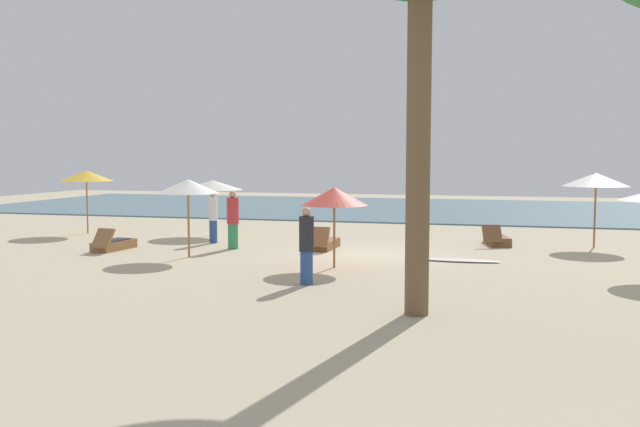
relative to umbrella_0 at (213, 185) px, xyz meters
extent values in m
plane|color=#BCAD8E|center=(6.22, -3.29, -1.80)|extent=(60.00, 60.00, 0.00)
cube|color=slate|center=(6.22, 13.71, -1.77)|extent=(48.00, 16.00, 0.06)
cylinder|color=olive|center=(0.00, 0.00, -0.84)|extent=(0.05, 0.05, 1.93)
cone|color=silver|center=(0.00, 0.00, 0.00)|extent=(2.12, 2.12, 0.34)
cylinder|color=olive|center=(1.53, -5.14, -0.73)|extent=(0.06, 0.06, 2.15)
cone|color=white|center=(1.53, -5.14, 0.20)|extent=(1.74, 1.74, 0.39)
cylinder|color=olive|center=(5.89, -5.79, -0.80)|extent=(0.06, 0.06, 2.01)
cone|color=#D84C3F|center=(5.89, -5.79, 0.03)|extent=(1.70, 1.70, 0.46)
cylinder|color=brown|center=(12.81, 0.02, -0.67)|extent=(0.06, 0.06, 2.27)
cone|color=white|center=(12.81, 0.02, 0.31)|extent=(2.01, 2.01, 0.41)
cylinder|color=olive|center=(-4.66, -0.71, -0.68)|extent=(0.05, 0.05, 2.26)
cone|color=gold|center=(-4.66, -0.71, 0.31)|extent=(1.91, 1.91, 0.38)
cube|color=olive|center=(-1.35, -4.31, -1.66)|extent=(0.76, 1.56, 0.28)
cube|color=olive|center=(-1.28, -5.00, -1.37)|extent=(0.62, 0.50, 0.57)
cube|color=#26262D|center=(-1.35, -4.31, -1.51)|extent=(0.62, 1.10, 0.03)
cube|color=brown|center=(4.78, -2.44, -1.66)|extent=(0.64, 1.52, 0.28)
cube|color=brown|center=(4.79, -3.14, -1.36)|extent=(0.58, 0.40, 0.59)
cube|color=brown|center=(9.89, -0.08, -1.66)|extent=(0.91, 1.60, 0.28)
cube|color=brown|center=(9.73, -0.77, -1.38)|extent=(0.66, 0.59, 0.54)
cylinder|color=#2D4C8C|center=(0.91, -2.04, -1.43)|extent=(0.27, 0.27, 0.74)
cylinder|color=white|center=(0.91, -2.04, -0.67)|extent=(0.31, 0.31, 0.77)
sphere|color=tan|center=(0.91, -2.04, -0.19)|extent=(0.21, 0.21, 0.21)
cylinder|color=#338C59|center=(2.06, -3.18, -1.42)|extent=(0.36, 0.36, 0.77)
cylinder|color=#BF3338|center=(2.06, -3.18, -0.63)|extent=(0.43, 0.43, 0.80)
sphere|color=tan|center=(2.06, -3.18, -0.13)|extent=(0.22, 0.22, 0.22)
cylinder|color=#2D4C8C|center=(5.84, -8.15, -1.43)|extent=(0.37, 0.37, 0.74)
cylinder|color=#26262D|center=(5.84, -8.15, -0.67)|extent=(0.44, 0.44, 0.78)
sphere|color=tan|center=(5.84, -8.15, -0.19)|extent=(0.21, 0.21, 0.21)
cylinder|color=brown|center=(8.55, -10.40, 1.13)|extent=(0.43, 0.43, 5.86)
ellipsoid|color=silver|center=(8.86, -3.91, -1.77)|extent=(2.34, 0.55, 0.07)
camera|label=1|loc=(9.99, -22.53, 1.06)|focal=38.29mm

